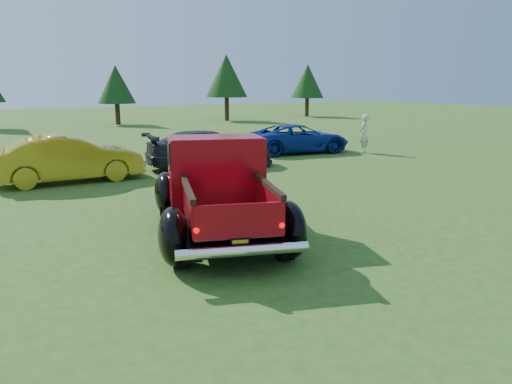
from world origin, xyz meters
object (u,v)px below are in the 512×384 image
object	(u,v)px
tree_east	(226,76)
show_car_blue	(299,139)
pickup_truck	(216,186)
show_car_grey	(210,149)
spectator	(364,134)
tree_mid_right	(116,85)
tree_far_east	(307,81)
show_car_yellow	(69,159)

from	to	relation	value
tree_east	show_car_blue	world-z (taller)	tree_east
pickup_truck	show_car_grey	xyz separation A→B (m)	(3.32, 7.29, -0.26)
show_car_grey	show_car_blue	bearing A→B (deg)	-64.50
show_car_grey	spectator	world-z (taller)	spectator
tree_mid_right	show_car_grey	distance (m)	21.73
tree_far_east	show_car_blue	bearing A→B (deg)	-127.07
show_car_yellow	spectator	bearing A→B (deg)	-87.90
show_car_yellow	spectator	xyz separation A→B (m)	(12.66, 0.39, 0.12)
show_car_blue	spectator	size ratio (longest dim) A/B	2.66
tree_mid_right	show_car_blue	xyz separation A→B (m)	(2.70, -19.75, -2.34)
tree_far_east	show_car_yellow	size ratio (longest dim) A/B	1.07
show_car_blue	spectator	bearing A→B (deg)	-112.67
tree_east	pickup_truck	distance (m)	32.01
tree_east	tree_far_east	xyz separation A→B (m)	(9.00, 1.00, -0.41)
tree_far_east	show_car_blue	size ratio (longest dim) A/B	1.05
show_car_yellow	show_car_grey	world-z (taller)	show_car_yellow
show_car_grey	spectator	bearing A→B (deg)	-81.39
show_car_yellow	show_car_blue	xyz separation A→B (m)	(10.20, 1.92, -0.10)
show_car_grey	tree_east	bearing A→B (deg)	-21.44
show_car_blue	spectator	xyz separation A→B (m)	(2.46, -1.53, 0.22)
tree_east	spectator	world-z (taller)	tree_east
show_car_grey	show_car_blue	distance (m)	5.46
tree_far_east	show_car_yellow	xyz separation A→B (m)	(-25.50, -22.17, -2.51)
pickup_truck	show_car_grey	bearing A→B (deg)	83.93
tree_mid_right	spectator	xyz separation A→B (m)	(5.16, -21.28, -2.11)
show_car_blue	spectator	world-z (taller)	spectator
show_car_yellow	show_car_blue	world-z (taller)	show_car_yellow
tree_mid_right	tree_far_east	distance (m)	18.01
tree_mid_right	show_car_grey	bearing A→B (deg)	-96.61
tree_far_east	show_car_blue	world-z (taller)	tree_far_east
spectator	show_car_blue	bearing A→B (deg)	-61.29
tree_mid_right	tree_far_east	bearing A→B (deg)	1.59
pickup_truck	show_car_yellow	bearing A→B (deg)	121.86
tree_mid_right	spectator	distance (m)	22.00
show_car_yellow	tree_east	bearing A→B (deg)	-37.58
tree_east	show_car_yellow	xyz separation A→B (m)	(-16.50, -21.17, -2.92)
show_car_grey	spectator	xyz separation A→B (m)	(7.65, 0.18, 0.17)
tree_east	show_car_blue	bearing A→B (deg)	-108.12
show_car_blue	spectator	distance (m)	2.91
tree_far_east	show_car_yellow	world-z (taller)	tree_far_east
tree_far_east	show_car_grey	distance (m)	30.14
tree_east	show_car_grey	distance (m)	24.09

